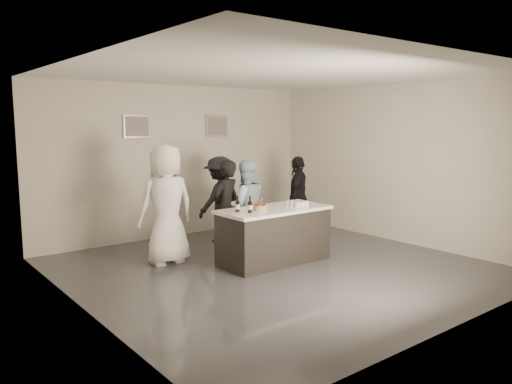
% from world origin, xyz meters
% --- Properties ---
extents(floor, '(6.00, 6.00, 0.00)m').
position_xyz_m(floor, '(0.00, 0.00, 0.00)').
color(floor, '#3D3D42').
rests_on(floor, ground).
extents(ceiling, '(6.00, 6.00, 0.00)m').
position_xyz_m(ceiling, '(0.00, 0.00, 3.00)').
color(ceiling, white).
extents(wall_back, '(6.00, 0.04, 3.00)m').
position_xyz_m(wall_back, '(0.00, 3.00, 1.50)').
color(wall_back, beige).
rests_on(wall_back, ground).
extents(wall_front, '(6.00, 0.04, 3.00)m').
position_xyz_m(wall_front, '(0.00, -3.00, 1.50)').
color(wall_front, beige).
rests_on(wall_front, ground).
extents(wall_left, '(0.04, 6.00, 3.00)m').
position_xyz_m(wall_left, '(-3.00, 0.00, 1.50)').
color(wall_left, beige).
rests_on(wall_left, ground).
extents(wall_right, '(0.04, 6.00, 3.00)m').
position_xyz_m(wall_right, '(3.00, 0.00, 1.50)').
color(wall_right, beige).
rests_on(wall_right, ground).
extents(picture_left, '(0.54, 0.04, 0.44)m').
position_xyz_m(picture_left, '(-0.90, 2.97, 2.20)').
color(picture_left, '#B2B2B7').
rests_on(picture_left, wall_back).
extents(picture_right, '(0.54, 0.04, 0.44)m').
position_xyz_m(picture_right, '(0.90, 2.97, 2.20)').
color(picture_right, '#B2B2B7').
rests_on(picture_right, wall_back).
extents(bar_counter, '(1.86, 0.86, 0.90)m').
position_xyz_m(bar_counter, '(0.18, 0.25, 0.45)').
color(bar_counter, white).
rests_on(bar_counter, ground).
extents(cake, '(0.20, 0.20, 0.07)m').
position_xyz_m(cake, '(-0.14, 0.23, 0.94)').
color(cake, orange).
rests_on(cake, bar_counter).
extents(beer_bottle_a, '(0.07, 0.07, 0.26)m').
position_xyz_m(beer_bottle_a, '(-0.50, 0.32, 1.03)').
color(beer_bottle_a, black).
rests_on(beer_bottle_a, bar_counter).
extents(beer_bottle_b, '(0.07, 0.07, 0.26)m').
position_xyz_m(beer_bottle_b, '(-0.38, 0.16, 1.03)').
color(beer_bottle_b, black).
rests_on(beer_bottle_b, bar_counter).
extents(tumbler_cluster, '(0.30, 0.30, 0.08)m').
position_xyz_m(tumbler_cluster, '(0.65, 0.21, 0.94)').
color(tumbler_cluster, orange).
rests_on(tumbler_cluster, bar_counter).
extents(candles, '(0.24, 0.08, 0.01)m').
position_xyz_m(candles, '(-0.10, 0.01, 0.90)').
color(candles, pink).
rests_on(candles, bar_counter).
extents(person_main_black, '(0.69, 0.56, 1.64)m').
position_xyz_m(person_main_black, '(-0.14, 1.16, 0.82)').
color(person_main_black, black).
rests_on(person_main_black, ground).
extents(person_main_blue, '(0.94, 0.82, 1.63)m').
position_xyz_m(person_main_blue, '(0.23, 1.11, 0.81)').
color(person_main_blue, '#AACBDF').
rests_on(person_main_blue, ground).
extents(person_guest_left, '(0.95, 0.63, 1.93)m').
position_xyz_m(person_guest_left, '(-1.22, 1.28, 0.97)').
color(person_guest_left, white).
rests_on(person_guest_left, ground).
extents(person_guest_right, '(0.99, 0.88, 1.61)m').
position_xyz_m(person_guest_right, '(1.79, 1.42, 0.80)').
color(person_guest_right, black).
rests_on(person_guest_right, ground).
extents(person_guest_back, '(1.18, 0.86, 1.63)m').
position_xyz_m(person_guest_back, '(0.33, 2.04, 0.82)').
color(person_guest_back, black).
rests_on(person_guest_back, ground).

